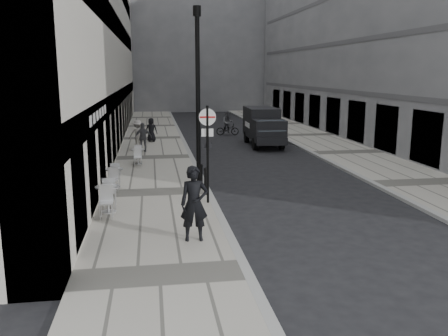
# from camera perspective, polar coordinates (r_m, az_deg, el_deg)

# --- Properties ---
(ground) EXTENTS (120.00, 120.00, 0.00)m
(ground) POSITION_cam_1_polar(r_m,az_deg,el_deg) (9.04, 6.26, -19.48)
(ground) COLOR black
(ground) RESTS_ON ground
(sidewalk) EXTENTS (4.00, 60.00, 0.12)m
(sidewalk) POSITION_cam_1_polar(r_m,az_deg,el_deg) (25.88, -8.40, 1.19)
(sidewalk) COLOR #A29E92
(sidewalk) RESTS_ON ground
(far_sidewalk) EXTENTS (4.00, 60.00, 0.12)m
(far_sidewalk) POSITION_cam_1_polar(r_m,az_deg,el_deg) (28.15, 14.61, 1.78)
(far_sidewalk) COLOR #A29E92
(far_sidewalk) RESTS_ON ground
(building_left) EXTENTS (4.00, 45.00, 18.00)m
(building_left) POSITION_cam_1_polar(r_m,az_deg,el_deg) (32.50, -16.46, 18.78)
(building_left) COLOR beige
(building_left) RESTS_ON ground
(building_far) EXTENTS (24.00, 16.00, 22.00)m
(building_far) POSITION_cam_1_polar(r_m,az_deg,el_deg) (63.88, -5.72, 17.18)
(building_far) COLOR gray
(building_far) RESTS_ON ground
(walking_man) EXTENTS (0.76, 0.51, 2.06)m
(walking_man) POSITION_cam_1_polar(r_m,az_deg,el_deg) (12.84, -3.60, -4.30)
(walking_man) COLOR black
(walking_man) RESTS_ON sidewalk
(sign_post) EXTENTS (0.58, 0.12, 3.40)m
(sign_post) POSITION_cam_1_polar(r_m,az_deg,el_deg) (16.29, -1.99, 3.24)
(sign_post) COLOR black
(sign_post) RESTS_ON sidewalk
(lamppost) EXTENTS (0.32, 0.32, 7.04)m
(lamppost) POSITION_cam_1_polar(r_m,az_deg,el_deg) (19.34, -3.17, 9.70)
(lamppost) COLOR black
(lamppost) RESTS_ON sidewalk
(bollard_near) EXTENTS (0.11, 0.11, 0.81)m
(bollard_near) POSITION_cam_1_polar(r_m,az_deg,el_deg) (19.21, -2.74, -0.88)
(bollard_near) COLOR black
(bollard_near) RESTS_ON sidewalk
(bollard_far) EXTENTS (0.13, 0.13, 0.97)m
(bollard_far) POSITION_cam_1_polar(r_m,az_deg,el_deg) (17.69, -2.21, -1.69)
(bollard_far) COLOR black
(bollard_far) RESTS_ON sidewalk
(panel_van) EXTENTS (2.04, 5.11, 2.37)m
(panel_van) POSITION_cam_1_polar(r_m,az_deg,el_deg) (30.32, 4.72, 5.22)
(panel_van) COLOR black
(panel_van) RESTS_ON ground
(cyclist) EXTENTS (1.71, 0.76, 1.79)m
(cyclist) POSITION_cam_1_polar(r_m,az_deg,el_deg) (35.29, 0.43, 5.10)
(cyclist) COLOR black
(cyclist) RESTS_ON ground
(pedestrian_a) EXTENTS (1.04, 0.61, 1.67)m
(pedestrian_a) POSITION_cam_1_polar(r_m,az_deg,el_deg) (27.52, -9.69, 3.66)
(pedestrian_a) COLOR #535257
(pedestrian_a) RESTS_ON sidewalk
(pedestrian_b) EXTENTS (1.17, 0.75, 1.72)m
(pedestrian_b) POSITION_cam_1_polar(r_m,az_deg,el_deg) (28.67, -10.33, 3.99)
(pedestrian_b) COLOR #B5ADA7
(pedestrian_b) RESTS_ON sidewalk
(pedestrian_c) EXTENTS (0.84, 0.63, 1.55)m
(pedestrian_c) POSITION_cam_1_polar(r_m,az_deg,el_deg) (31.50, -8.74, 4.56)
(pedestrian_c) COLOR black
(pedestrian_c) RESTS_ON sidewalk
(cafe_table_near) EXTENTS (0.70, 1.58, 0.90)m
(cafe_table_near) POSITION_cam_1_polar(r_m,az_deg,el_deg) (19.22, -13.04, -1.00)
(cafe_table_near) COLOR silver
(cafe_table_near) RESTS_ON sidewalk
(cafe_table_mid) EXTENTS (0.80, 1.80, 1.02)m
(cafe_table_mid) POSITION_cam_1_polar(r_m,az_deg,el_deg) (15.92, -13.80, -3.39)
(cafe_table_mid) COLOR silver
(cafe_table_mid) RESTS_ON sidewalk
(cafe_table_far) EXTENTS (0.68, 1.53, 0.87)m
(cafe_table_far) POSITION_cam_1_polar(r_m,az_deg,el_deg) (23.95, -10.31, 1.52)
(cafe_table_far) COLOR silver
(cafe_table_far) RESTS_ON sidewalk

